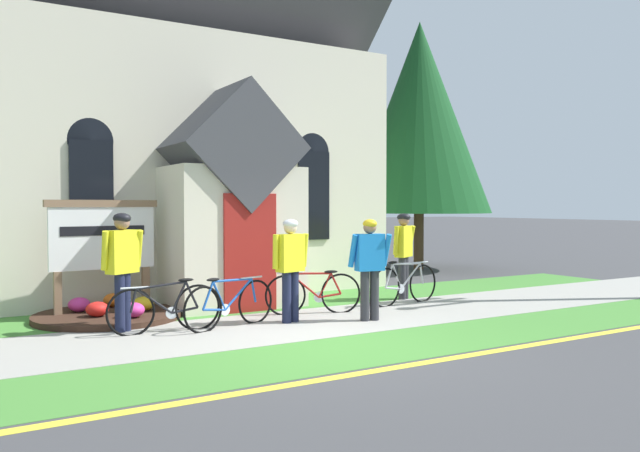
{
  "coord_description": "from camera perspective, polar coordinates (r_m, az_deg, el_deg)",
  "views": [
    {
      "loc": [
        -4.51,
        -7.23,
        1.89
      ],
      "look_at": [
        1.6,
        2.92,
        1.51
      ],
      "focal_mm": 35.72,
      "sensor_mm": 36.0,
      "label": 1
    }
  ],
  "objects": [
    {
      "name": "flower_bed",
      "position": [
        11.25,
        -18.37,
        -7.46
      ],
      "size": [
        2.4,
        2.4,
        0.34
      ],
      "color": "#382319",
      "rests_on": "ground"
    },
    {
      "name": "church_building",
      "position": [
        16.13,
        -24.69,
        12.4
      ],
      "size": [
        13.66,
        10.3,
        13.98
      ],
      "color": "beige",
      "rests_on": "ground"
    },
    {
      "name": "roadside_conifer",
      "position": [
        19.21,
        8.89,
        9.55
      ],
      "size": [
        4.19,
        4.19,
        7.28
      ],
      "color": "#4C3823",
      "rests_on": "ground"
    },
    {
      "name": "sidewalk_slab",
      "position": [
        9.31,
        -15.94,
        -9.9
      ],
      "size": [
        32.0,
        2.37,
        0.01
      ],
      "primitive_type": "cube",
      "color": "#99968E",
      "rests_on": "ground"
    },
    {
      "name": "cyclist_in_orange_jersey",
      "position": [
        12.88,
        7.5,
        -2.02
      ],
      "size": [
        0.64,
        0.43,
        1.73
      ],
      "color": "#2D2D33",
      "rests_on": "ground"
    },
    {
      "name": "bicycle_white",
      "position": [
        9.98,
        -8.08,
        -6.91
      ],
      "size": [
        1.69,
        0.55,
        0.82
      ],
      "color": "black",
      "rests_on": "ground"
    },
    {
      "name": "cyclist_in_blue_jersey",
      "position": [
        9.91,
        -17.29,
        -3.04
      ],
      "size": [
        0.64,
        0.46,
        1.78
      ],
      "color": "#191E38",
      "rests_on": "ground"
    },
    {
      "name": "bicycle_green",
      "position": [
        12.28,
        7.57,
        -5.17
      ],
      "size": [
        1.78,
        0.3,
        0.86
      ],
      "color": "black",
      "rests_on": "ground"
    },
    {
      "name": "ground",
      "position": [
        12.25,
        -9.11,
        -7.04
      ],
      "size": [
        140.0,
        140.0,
        0.0
      ],
      "primitive_type": "plane",
      "color": "#3D3D3F"
    },
    {
      "name": "bicycle_orange",
      "position": [
        11.1,
        -0.56,
        -6.02
      ],
      "size": [
        1.63,
        0.56,
        0.78
      ],
      "color": "black",
      "rests_on": "ground"
    },
    {
      "name": "cyclist_in_yellow_jersey",
      "position": [
        10.4,
        4.48,
        -3.19
      ],
      "size": [
        0.63,
        0.41,
        1.67
      ],
      "color": "#2D2D33",
      "rests_on": "ground"
    },
    {
      "name": "grass_verge",
      "position": [
        7.44,
        -11.82,
        -12.86
      ],
      "size": [
        32.0,
        1.63,
        0.01
      ],
      "primitive_type": "cube",
      "color": "#427F33",
      "rests_on": "ground"
    },
    {
      "name": "church_lawn",
      "position": [
        11.34,
        -18.77,
        -7.81
      ],
      "size": [
        24.0,
        1.87,
        0.01
      ],
      "primitive_type": "cube",
      "color": "#427F33",
      "rests_on": "ground"
    },
    {
      "name": "bicycle_yellow",
      "position": [
        9.78,
        -13.67,
        -7.15
      ],
      "size": [
        1.71,
        0.11,
        0.81
      ],
      "color": "black",
      "rests_on": "ground"
    },
    {
      "name": "curb_paint_stripe",
      "position": [
        6.57,
        -8.95,
        -14.85
      ],
      "size": [
        28.0,
        0.16,
        0.01
      ],
      "primitive_type": "cube",
      "color": "yellow",
      "rests_on": "ground"
    },
    {
      "name": "cyclist_in_white_jersey",
      "position": [
        10.22,
        -2.67,
        -3.26
      ],
      "size": [
        0.66,
        0.32,
        1.67
      ],
      "color": "#191E38",
      "rests_on": "ground"
    },
    {
      "name": "church_sign",
      "position": [
        11.42,
        -18.88,
        -1.16
      ],
      "size": [
        1.88,
        0.25,
        1.98
      ],
      "color": "#7F6047",
      "rests_on": "ground"
    }
  ]
}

